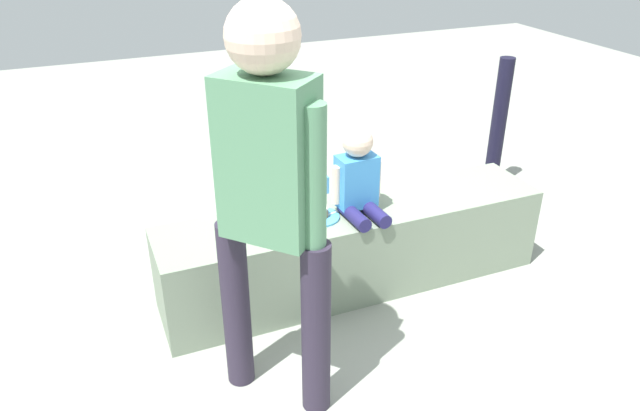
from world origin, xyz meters
name	(u,v)px	position (x,y,z in m)	size (l,w,h in m)	color
ground_plane	(353,283)	(0.00, 0.00, 0.00)	(12.00, 12.00, 0.00)	gray
concrete_ledge	(354,248)	(0.00, 0.00, 0.24)	(2.18, 0.47, 0.49)	gray
child_seated	(358,177)	(-0.01, -0.04, 0.70)	(0.28, 0.32, 0.48)	navy
adult_standing	(269,185)	(-0.68, -0.63, 1.04)	(0.39, 0.41, 1.73)	#2C2536
cake_plate	(319,214)	(-0.22, -0.01, 0.51)	(0.22, 0.22, 0.07)	#4CA5D8
gift_bag	(313,193)	(0.14, 0.96, 0.13)	(0.22, 0.08, 0.29)	#4C99E0
railing_post	(496,143)	(1.53, 0.77, 0.37)	(0.36, 0.36, 1.00)	black
water_bottle_near_gift	(351,233)	(0.16, 0.39, 0.10)	(0.07, 0.07, 0.21)	silver
cake_box_white	(257,192)	(-0.20, 1.22, 0.07)	(0.30, 0.26, 0.15)	white
handbag_black_leather	(273,228)	(-0.29, 0.60, 0.11)	(0.32, 0.14, 0.33)	black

